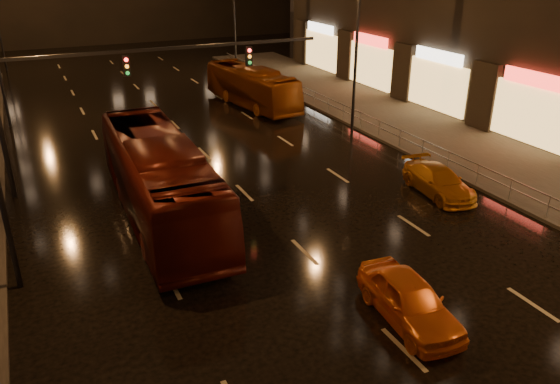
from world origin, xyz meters
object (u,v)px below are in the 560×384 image
object	(u,v)px
bus_red	(160,179)
bus_curb	(252,87)
taxi_near	(409,300)
taxi_far	(439,181)

from	to	relation	value
bus_red	bus_curb	bearing A→B (deg)	57.22
bus_curb	taxi_near	bearing A→B (deg)	-108.93
taxi_near	taxi_far	xyz separation A→B (m)	(7.06, 7.05, -0.08)
bus_red	taxi_far	size ratio (longest dim) A/B	2.87
bus_curb	taxi_far	distance (m)	18.25
bus_curb	taxi_near	distance (m)	25.78
bus_curb	taxi_near	world-z (taller)	bus_curb
bus_red	taxi_far	xyz separation A→B (m)	(12.00, -3.06, -1.09)
bus_curb	bus_red	bearing A→B (deg)	-131.24
bus_red	taxi_far	distance (m)	12.43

